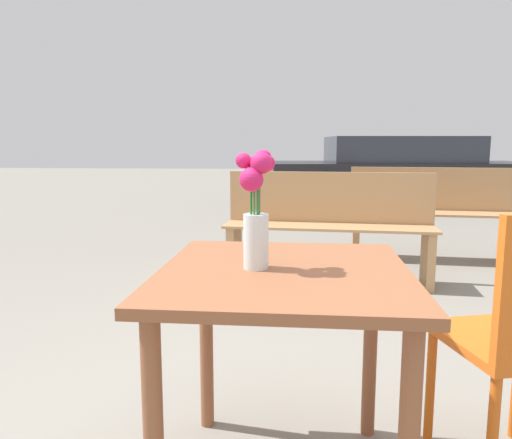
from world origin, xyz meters
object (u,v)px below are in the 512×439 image
at_px(table_front, 284,307).
at_px(flower_vase, 256,212).
at_px(parked_car, 399,172).
at_px(bench_middle, 431,210).
at_px(bench_near, 329,222).

height_order(table_front, flower_vase, flower_vase).
bearing_deg(parked_car, bench_middle, -98.01).
height_order(bench_middle, parked_car, parked_car).
relative_size(table_front, flower_vase, 2.32).
bearing_deg(flower_vase, parked_car, 75.30).
distance_m(bench_near, bench_middle, 1.30).
xyz_separation_m(flower_vase, parked_car, (2.02, 7.69, -0.30)).
height_order(bench_near, bench_middle, same).
distance_m(table_front, bench_near, 2.47).
distance_m(bench_middle, parked_car, 4.45).
bearing_deg(bench_middle, table_front, -111.82).
bearing_deg(table_front, bench_near, 82.79).
distance_m(flower_vase, parked_car, 7.95).
xyz_separation_m(table_front, bench_near, (0.31, 2.45, -0.13)).
height_order(flower_vase, parked_car, parked_car).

